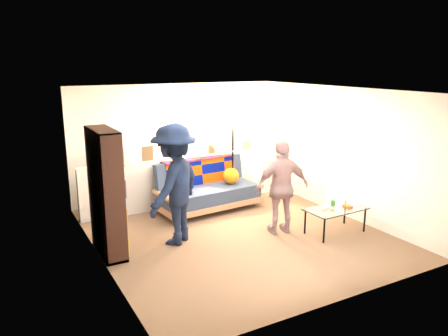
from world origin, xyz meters
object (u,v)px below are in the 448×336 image
Objects in this scene: bookshelf at (106,197)px; floor_lamp at (232,146)px; person_right at (282,187)px; person_left at (175,185)px; coffee_table at (336,210)px; futon_sofa at (208,189)px.

bookshelf is 3.13m from floor_lamp.
floor_lamp reaches higher than person_right.
bookshelf reaches higher than person_right.
person_right is (1.73, -0.48, -0.16)m from person_left.
bookshelf is 0.99× the size of person_left.
coffee_table is at bearing 121.13° from person_left.
bookshelf is 1.19× the size of person_right.
coffee_table is 0.64× the size of floor_lamp.
person_right reaches higher than futon_sofa.
coffee_table is 0.66× the size of person_right.
futon_sofa is 1.82m from person_right.
person_left is 1.80m from person_right.
futon_sofa is 1.79m from person_left.
futon_sofa reaches higher than coffee_table.
person_left reaches higher than coffee_table.
person_left reaches higher than bookshelf.
coffee_table is at bearing -58.06° from futon_sofa.
coffee_table is 2.51m from floor_lamp.
bookshelf is 1.80× the size of coffee_table.
floor_lamp is at bearing 12.33° from futon_sofa.
coffee_table is (1.34, -2.15, 0.00)m from futon_sofa.
person_right is (0.54, -1.69, 0.39)m from futon_sofa.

